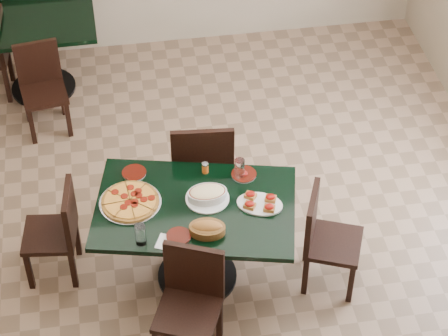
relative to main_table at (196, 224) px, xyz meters
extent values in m
plane|color=#7F6149|center=(0.09, 0.32, -0.57)|extent=(5.50, 5.50, 0.00)
cube|color=black|center=(0.00, 0.00, 0.16)|extent=(1.53, 1.16, 0.04)
cylinder|color=black|center=(0.00, 0.00, -0.21)|extent=(0.12, 0.12, 0.71)
cylinder|color=black|center=(0.00, 0.00, -0.55)|extent=(0.58, 0.58, 0.03)
cube|color=black|center=(-1.10, 2.48, 0.16)|extent=(1.09, 0.80, 0.04)
cylinder|color=black|center=(-1.10, 2.48, -0.21)|extent=(0.12, 0.12, 0.71)
cylinder|color=black|center=(-1.10, 2.48, -0.55)|extent=(0.59, 0.59, 0.03)
cube|color=black|center=(0.14, 0.71, -0.10)|extent=(0.50, 0.50, 0.04)
cube|color=black|center=(0.13, 0.50, 0.17)|extent=(0.46, 0.08, 0.49)
cube|color=black|center=(0.36, 0.89, -0.34)|extent=(0.04, 0.04, 0.45)
cube|color=black|center=(0.32, 0.50, -0.34)|extent=(0.04, 0.04, 0.45)
cube|color=black|center=(-0.04, 0.93, -0.34)|extent=(0.04, 0.04, 0.45)
cube|color=black|center=(-0.07, 0.53, -0.34)|extent=(0.04, 0.04, 0.45)
cube|color=black|center=(-0.14, -0.64, -0.16)|extent=(0.53, 0.53, 0.04)
cube|color=black|center=(-0.07, -0.47, 0.08)|extent=(0.39, 0.19, 0.43)
cube|color=black|center=(-0.23, -0.41, -0.37)|extent=(0.05, 0.05, 0.39)
cube|color=black|center=(0.08, -0.55, -0.37)|extent=(0.05, 0.05, 0.39)
cube|color=black|center=(0.96, -0.18, -0.17)|extent=(0.50, 0.50, 0.04)
cube|color=black|center=(0.80, -0.11, 0.05)|extent=(0.18, 0.37, 0.41)
cube|color=black|center=(1.05, -0.39, -0.38)|extent=(0.05, 0.05, 0.37)
cube|color=black|center=(0.75, -0.27, -0.38)|extent=(0.05, 0.05, 0.37)
cube|color=black|center=(1.17, -0.09, -0.38)|extent=(0.05, 0.05, 0.37)
cube|color=black|center=(0.87, 0.03, -0.38)|extent=(0.05, 0.05, 0.37)
cube|color=black|center=(-1.03, 0.24, -0.19)|extent=(0.42, 0.42, 0.04)
cube|color=black|center=(-0.86, 0.22, 0.04)|extent=(0.09, 0.38, 0.40)
cube|color=black|center=(-1.17, 0.41, -0.39)|extent=(0.04, 0.04, 0.36)
cube|color=black|center=(-0.85, 0.37, -0.39)|extent=(0.04, 0.04, 0.36)
cube|color=black|center=(-1.21, 0.10, -0.39)|extent=(0.04, 0.04, 0.36)
cube|color=black|center=(-0.89, 0.06, -0.39)|extent=(0.04, 0.04, 0.36)
cube|color=black|center=(-1.05, 1.90, -0.19)|extent=(0.42, 0.42, 0.04)
cube|color=black|center=(-1.08, 2.07, 0.03)|extent=(0.38, 0.09, 0.40)
cube|color=black|center=(-1.18, 1.72, -0.39)|extent=(0.05, 0.05, 0.36)
cube|color=black|center=(-1.23, 2.03, -0.39)|extent=(0.05, 0.05, 0.36)
cube|color=black|center=(-0.87, 1.77, -0.39)|extent=(0.05, 0.05, 0.36)
cube|color=black|center=(-0.92, 2.08, -0.39)|extent=(0.05, 0.05, 0.36)
cube|color=black|center=(-1.38, 2.50, 0.05)|extent=(0.06, 0.39, 0.41)
cube|color=black|center=(-1.38, 2.66, -0.38)|extent=(0.04, 0.04, 0.37)
cube|color=black|center=(-1.40, 2.34, -0.38)|extent=(0.04, 0.04, 0.37)
cylinder|color=#B9BAC1|center=(-0.43, 0.10, 0.19)|extent=(0.43, 0.43, 0.01)
cylinder|color=#925C20|center=(-0.43, 0.10, 0.20)|extent=(0.40, 0.40, 0.02)
cylinder|color=orange|center=(-0.43, 0.10, 0.21)|extent=(0.35, 0.35, 0.01)
cylinder|color=silver|center=(0.09, 0.05, 0.19)|extent=(0.30, 0.30, 0.01)
ellipsoid|color=beige|center=(0.09, 0.05, 0.25)|extent=(0.25, 0.16, 0.04)
ellipsoid|color=#99612A|center=(0.05, -0.26, 0.24)|extent=(0.22, 0.13, 0.09)
cylinder|color=silver|center=(-0.15, -0.27, 0.19)|extent=(0.16, 0.16, 0.01)
cylinder|color=#390A03|center=(-0.15, -0.27, 0.19)|extent=(0.17, 0.17, 0.00)
cylinder|color=silver|center=(0.38, 0.25, 0.19)|extent=(0.18, 0.18, 0.01)
cylinder|color=#390A03|center=(0.38, 0.25, 0.19)|extent=(0.18, 0.18, 0.00)
ellipsoid|color=#9C0F07|center=(0.38, 0.25, 0.20)|extent=(0.05, 0.05, 0.03)
cylinder|color=silver|center=(-0.38, 0.39, 0.19)|extent=(0.17, 0.17, 0.01)
cylinder|color=#390A03|center=(-0.38, 0.39, 0.19)|extent=(0.17, 0.17, 0.00)
cube|color=silver|center=(-0.23, -0.30, 0.18)|extent=(0.18, 0.18, 0.00)
cube|color=#B9BAC1|center=(-0.21, -0.30, 0.19)|extent=(0.07, 0.12, 0.00)
cylinder|color=white|center=(0.35, 0.24, 0.26)|extent=(0.07, 0.07, 0.15)
cylinder|color=white|center=(-0.39, -0.28, 0.26)|extent=(0.07, 0.07, 0.16)
cylinder|color=#C85615|center=(0.12, 0.32, 0.22)|extent=(0.05, 0.05, 0.07)
cylinder|color=#B9BAC1|center=(0.12, 0.32, 0.26)|extent=(0.05, 0.05, 0.01)
camera|label=1|loc=(-0.48, -4.16, 4.44)|focal=70.00mm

